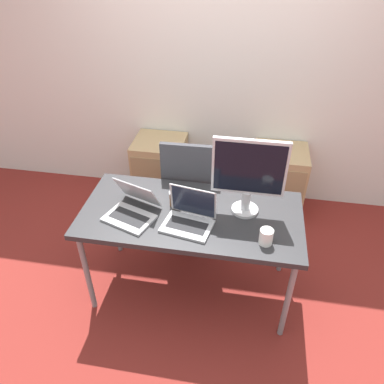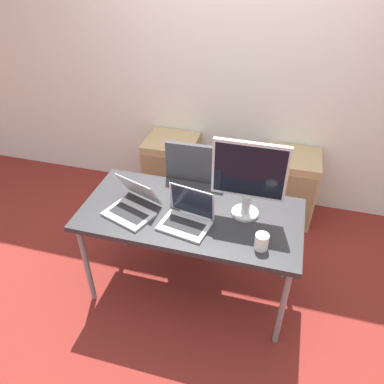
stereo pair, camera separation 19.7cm
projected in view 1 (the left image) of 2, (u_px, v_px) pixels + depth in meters
The scene contains 11 objects.
ground_plane at pixel (191, 286), 3.04m from camera, with size 14.00×14.00×0.00m, color maroon.
wall_back at pixel (218, 71), 3.38m from camera, with size 10.00×0.05×2.60m.
desk at pixel (191, 219), 2.61m from camera, with size 1.53×0.74×0.78m.
office_chair at pixel (193, 201), 3.29m from camera, with size 0.56×0.57×1.07m.
cabinet_left at pixel (161, 171), 3.81m from camera, with size 0.49×0.46×0.68m.
cabinet_right at pixel (277, 182), 3.65m from camera, with size 0.49×0.46×0.68m.
laptop_left at pixel (132, 209), 2.54m from camera, with size 0.38×0.42×0.22m.
laptop_right at pixel (189, 218), 2.46m from camera, with size 0.36×0.30×0.24m.
monitor at pixel (249, 174), 2.42m from camera, with size 0.48×0.18×0.56m.
coffee_cup_white at pixel (266, 237), 2.31m from camera, with size 0.08×0.08×0.11m.
coffee_cup_brown at pixel (175, 198), 2.62m from camera, with size 0.08×0.08×0.11m.
Camera 1 is at (0.35, -1.96, 2.42)m, focal length 35.00 mm.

